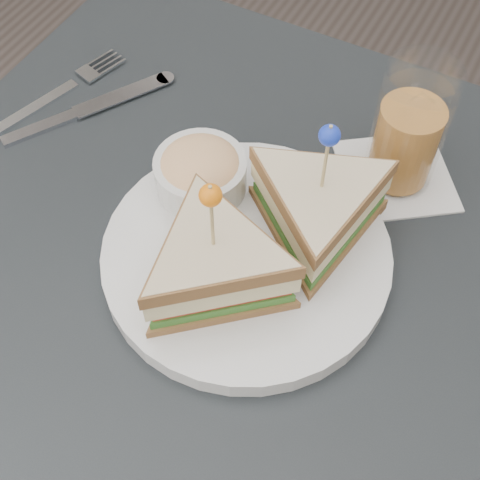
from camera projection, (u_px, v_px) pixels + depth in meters
name	position (u px, v px, depth m)	size (l,w,h in m)	color
ground_plane	(233.00, 474.00, 1.31)	(3.50, 3.50, 0.00)	#3F3833
table	(228.00, 306.00, 0.76)	(0.80, 0.80, 0.75)	black
plate_meal	(256.00, 234.00, 0.67)	(0.35, 0.35, 0.18)	silver
cutlery_fork	(62.00, 90.00, 0.85)	(0.08, 0.21, 0.01)	silver
cutlery_knife	(83.00, 111.00, 0.83)	(0.14, 0.21, 0.01)	silver
drink_set	(408.00, 134.00, 0.72)	(0.17, 0.17, 0.16)	silver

